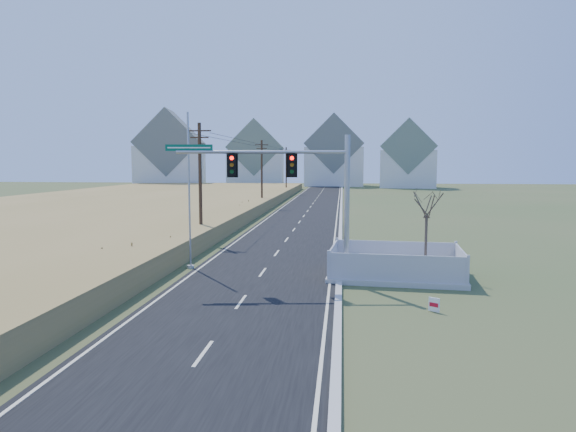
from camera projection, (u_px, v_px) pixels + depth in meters
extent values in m
plane|color=#3D5127|center=(249.00, 292.00, 23.95)|extent=(260.00, 260.00, 0.00)
cube|color=black|center=(312.00, 205.00, 73.40)|extent=(8.00, 180.00, 0.06)
cube|color=#B2AFA8|center=(341.00, 205.00, 72.96)|extent=(0.30, 180.00, 0.18)
cube|color=#A6854B|center=(122.00, 205.00, 65.97)|extent=(38.00, 110.00, 1.30)
cylinder|color=#422D1E|center=(200.00, 183.00, 39.00)|extent=(0.26, 0.26, 9.00)
cube|color=#422D1E|center=(199.00, 131.00, 38.60)|extent=(1.80, 0.10, 0.10)
cube|color=#422D1E|center=(199.00, 137.00, 38.65)|extent=(1.40, 0.10, 0.10)
cylinder|color=#422D1E|center=(262.00, 174.00, 68.68)|extent=(0.26, 0.26, 9.00)
cube|color=#422D1E|center=(262.00, 145.00, 68.27)|extent=(1.80, 0.10, 0.10)
cube|color=#422D1E|center=(262.00, 149.00, 68.33)|extent=(1.40, 0.10, 0.10)
cylinder|color=#422D1E|center=(286.00, 171.00, 98.35)|extent=(0.26, 0.26, 9.00)
cube|color=#422D1E|center=(286.00, 150.00, 97.95)|extent=(1.80, 0.10, 0.10)
cube|color=#422D1E|center=(286.00, 153.00, 98.00)|extent=(1.40, 0.10, 0.10)
cube|color=white|center=(170.00, 167.00, 126.33)|extent=(17.38, 13.12, 10.00)
cube|color=slate|center=(170.00, 143.00, 125.73)|extent=(17.69, 13.38, 16.29)
cube|color=white|center=(256.00, 169.00, 132.20)|extent=(14.66, 10.95, 9.00)
cube|color=slate|center=(256.00, 148.00, 131.64)|extent=(14.93, 11.17, 14.26)
cube|color=white|center=(334.00, 167.00, 134.00)|extent=(15.00, 10.00, 10.00)
cube|color=slate|center=(334.00, 144.00, 133.39)|extent=(15.27, 10.20, 15.27)
cube|color=white|center=(408.00, 169.00, 124.25)|extent=(13.87, 10.31, 9.00)
cube|color=slate|center=(408.00, 147.00, 123.69)|extent=(14.12, 10.51, 13.24)
cylinder|color=#9EA0A5|center=(346.00, 280.00, 25.86)|extent=(0.63, 0.63, 0.21)
cylinder|color=#9EA0A5|center=(347.00, 209.00, 25.49)|extent=(0.27, 0.27, 7.36)
cylinder|color=#9EA0A5|center=(262.00, 152.00, 25.17)|extent=(8.38, 1.12, 0.17)
cube|color=black|center=(292.00, 165.00, 25.24)|extent=(0.37, 0.32, 1.05)
cube|color=black|center=(232.00, 165.00, 25.22)|extent=(0.37, 0.32, 1.05)
cube|color=#055840|center=(189.00, 148.00, 25.12)|extent=(2.30, 0.30, 0.32)
cube|color=#B7B5AD|center=(395.00, 275.00, 26.99)|extent=(7.25, 5.24, 0.26)
cube|color=#A6A7AB|center=(396.00, 268.00, 24.76)|extent=(6.57, 0.63, 1.32)
cube|color=#A6A7AB|center=(395.00, 253.00, 29.05)|extent=(6.57, 0.63, 1.32)
cube|color=#A6A7AB|center=(333.00, 258.00, 27.52)|extent=(0.44, 4.38, 1.32)
cube|color=#A6A7AB|center=(461.00, 262.00, 26.29)|extent=(0.44, 4.38, 1.32)
cube|color=white|center=(434.00, 305.00, 20.65)|extent=(0.41, 0.30, 0.57)
cube|color=red|center=(434.00, 305.00, 20.62)|extent=(0.31, 0.22, 0.17)
cylinder|color=#B7B5AD|center=(191.00, 267.00, 29.25)|extent=(0.40, 0.40, 0.18)
cylinder|color=#9EA0A5|center=(189.00, 191.00, 28.80)|extent=(0.11, 0.11, 8.80)
cylinder|color=#4C3F33|center=(426.00, 246.00, 27.34)|extent=(0.15, 0.15, 3.20)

